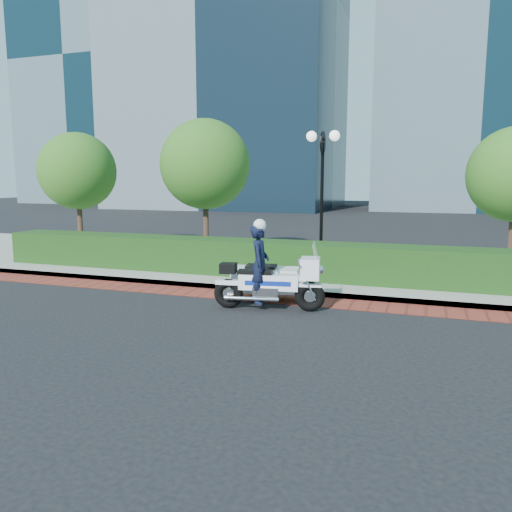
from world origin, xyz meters
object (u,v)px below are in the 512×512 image
(tree_a, at_px, (77,171))
(police_motorcycle, at_px, (266,276))
(tree_b, at_px, (205,165))
(lamppost, at_px, (322,178))

(tree_a, xyz_separation_m, police_motorcycle, (9.63, -5.69, -2.52))
(tree_b, bearing_deg, tree_a, 180.00)
(tree_a, distance_m, police_motorcycle, 11.47)
(lamppost, height_order, police_motorcycle, lamppost)
(tree_a, relative_size, tree_b, 0.94)
(lamppost, xyz_separation_m, police_motorcycle, (-0.37, -4.39, -2.26))
(tree_a, relative_size, police_motorcycle, 1.81)
(tree_b, bearing_deg, police_motorcycle, -54.01)
(lamppost, distance_m, tree_a, 10.09)
(lamppost, xyz_separation_m, tree_a, (-10.00, 1.30, 0.26))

